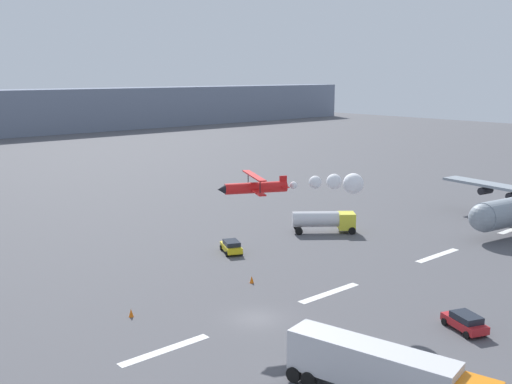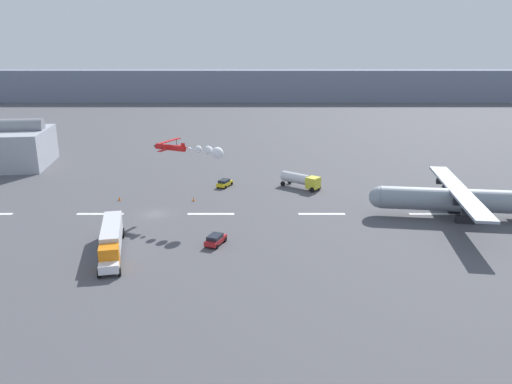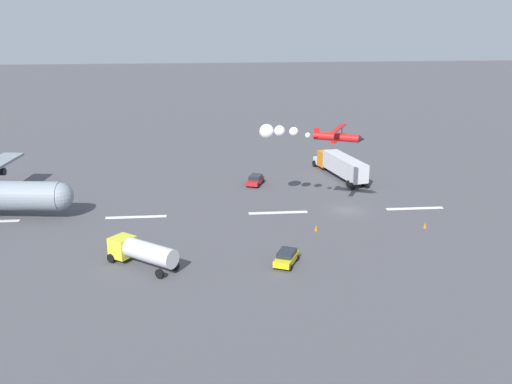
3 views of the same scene
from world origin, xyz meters
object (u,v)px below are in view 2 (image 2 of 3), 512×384
(cargo_transport_plane, at_px, (448,198))
(stunt_biplane_red, at_px, (193,150))
(traffic_cone_near, at_px, (117,199))
(airport_staff_sedan, at_px, (222,183))
(semi_truck_orange, at_px, (109,238))
(fuel_tanker_truck, at_px, (298,180))
(traffic_cone_far, at_px, (191,199))
(followme_car_yellow, at_px, (213,239))

(cargo_transport_plane, distance_m, stunt_biplane_red, 43.14)
(traffic_cone_near, bearing_deg, stunt_biplane_red, -24.15)
(cargo_transport_plane, relative_size, airport_staff_sedan, 7.14)
(traffic_cone_near, bearing_deg, semi_truck_orange, -77.37)
(semi_truck_orange, distance_m, fuel_tanker_truck, 43.49)
(airport_staff_sedan, xyz_separation_m, traffic_cone_far, (-5.14, -9.70, -0.44))
(cargo_transport_plane, distance_m, semi_truck_orange, 54.35)
(traffic_cone_near, height_order, traffic_cone_far, same)
(stunt_biplane_red, distance_m, airport_staff_sedan, 19.53)
(semi_truck_orange, relative_size, fuel_tanker_truck, 1.95)
(cargo_transport_plane, relative_size, traffic_cone_near, 41.92)
(fuel_tanker_truck, distance_m, airport_staff_sedan, 15.50)
(cargo_transport_plane, bearing_deg, followme_car_yellow, -163.02)
(semi_truck_orange, relative_size, airport_staff_sedan, 3.56)
(cargo_transport_plane, bearing_deg, traffic_cone_far, 168.38)
(fuel_tanker_truck, bearing_deg, airport_staff_sedan, 176.71)
(followme_car_yellow, height_order, airport_staff_sedan, same)
(stunt_biplane_red, height_order, traffic_cone_far, stunt_biplane_red)
(semi_truck_orange, xyz_separation_m, airport_staff_sedan, (13.61, 33.25, -1.33))
(fuel_tanker_truck, bearing_deg, traffic_cone_far, -156.82)
(stunt_biplane_red, height_order, fuel_tanker_truck, stunt_biplane_red)
(traffic_cone_far, bearing_deg, cargo_transport_plane, -11.62)
(semi_truck_orange, height_order, fuel_tanker_truck, semi_truck_orange)
(followme_car_yellow, relative_size, airport_staff_sedan, 1.01)
(cargo_transport_plane, height_order, semi_truck_orange, cargo_transport_plane)
(cargo_transport_plane, xyz_separation_m, semi_truck_orange, (-52.36, -14.52, -1.15))
(semi_truck_orange, bearing_deg, fuel_tanker_truck, 48.08)
(airport_staff_sedan, bearing_deg, traffic_cone_far, -117.90)
(stunt_biplane_red, relative_size, fuel_tanker_truck, 1.59)
(stunt_biplane_red, xyz_separation_m, fuel_tanker_truck, (19.06, 15.36, -9.29))
(stunt_biplane_red, xyz_separation_m, traffic_cone_near, (-15.34, 6.88, -10.65))
(cargo_transport_plane, height_order, stunt_biplane_red, stunt_biplane_red)
(cargo_transport_plane, height_order, fuel_tanker_truck, cargo_transport_plane)
(semi_truck_orange, xyz_separation_m, followme_car_yellow, (14.16, 2.86, -1.33))
(fuel_tanker_truck, height_order, followme_car_yellow, fuel_tanker_truck)
(stunt_biplane_red, height_order, airport_staff_sedan, stunt_biplane_red)
(cargo_transport_plane, relative_size, followme_car_yellow, 7.05)
(traffic_cone_near, distance_m, traffic_cone_far, 13.83)
(stunt_biplane_red, bearing_deg, traffic_cone_near, 155.85)
(cargo_transport_plane, distance_m, fuel_tanker_truck, 29.39)
(traffic_cone_near, bearing_deg, fuel_tanker_truck, 13.85)
(stunt_biplane_red, height_order, followme_car_yellow, stunt_biplane_red)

